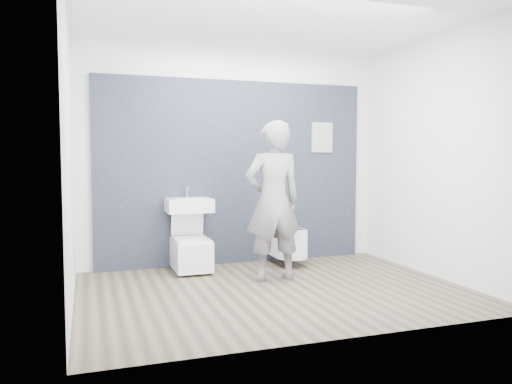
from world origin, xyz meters
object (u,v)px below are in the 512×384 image
object	(u,v)px
washbasin	(189,205)
toilet_square	(191,252)
toilet_rounded	(288,243)
visitor	(273,201)

from	to	relation	value
washbasin	toilet_square	world-z (taller)	washbasin
toilet_rounded	visitor	distance (m)	1.04
washbasin	toilet_square	size ratio (longest dim) A/B	0.67
toilet_square	toilet_rounded	xyz separation A→B (m)	(1.28, -0.03, 0.05)
toilet_square	toilet_rounded	world-z (taller)	toilet_square
visitor	toilet_square	bearing A→B (deg)	-42.44
toilet_square	visitor	bearing A→B (deg)	-42.33
washbasin	toilet_rounded	distance (m)	1.38
washbasin	visitor	bearing A→B (deg)	-45.87
washbasin	visitor	size ratio (longest dim) A/B	0.31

